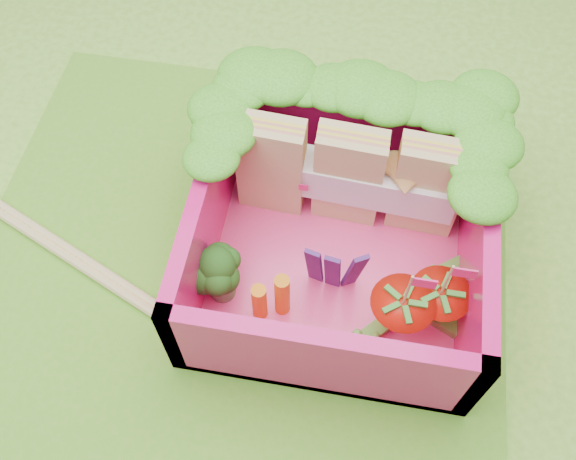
# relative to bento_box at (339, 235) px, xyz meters

# --- Properties ---
(ground) EXTENTS (14.00, 14.00, 0.00)m
(ground) POSITION_rel_bento_box_xyz_m (-0.47, -0.12, -0.31)
(ground) COLOR #6BB132
(ground) RESTS_ON ground
(placemat) EXTENTS (2.60, 2.60, 0.03)m
(placemat) POSITION_rel_bento_box_xyz_m (-0.47, -0.12, -0.29)
(placemat) COLOR #5FAD27
(placemat) RESTS_ON ground
(bento_floor) EXTENTS (1.30, 1.30, 0.05)m
(bento_floor) POSITION_rel_bento_box_xyz_m (0.00, -0.00, -0.25)
(bento_floor) COLOR #FF4187
(bento_floor) RESTS_ON placemat
(bento_box) EXTENTS (1.30, 1.30, 0.55)m
(bento_box) POSITION_rel_bento_box_xyz_m (0.00, 0.00, 0.00)
(bento_box) COLOR #E2136F
(bento_box) RESTS_ON placemat
(lettuce_ruffle) EXTENTS (1.43, 0.83, 0.11)m
(lettuce_ruffle) POSITION_rel_bento_box_xyz_m (-0.00, 0.49, 0.33)
(lettuce_ruffle) COLOR #348317
(lettuce_ruffle) RESTS_ON bento_box
(sandwich_stack) EXTENTS (1.07, 0.23, 0.57)m
(sandwich_stack) POSITION_rel_bento_box_xyz_m (0.01, 0.30, 0.05)
(sandwich_stack) COLOR tan
(sandwich_stack) RESTS_ON bento_floor
(broccoli) EXTENTS (0.31, 0.31, 0.24)m
(broccoli) POSITION_rel_bento_box_xyz_m (-0.50, -0.27, -0.06)
(broccoli) COLOR #4F8C43
(broccoli) RESTS_ON bento_floor
(carrot_sticks) EXTENTS (0.17, 0.11, 0.28)m
(carrot_sticks) POSITION_rel_bento_box_xyz_m (-0.26, -0.32, -0.09)
(carrot_sticks) COLOR orange
(carrot_sticks) RESTS_ON bento_floor
(purple_wedges) EXTENTS (0.25, 0.06, 0.38)m
(purple_wedges) POSITION_rel_bento_box_xyz_m (-0.00, -0.16, -0.04)
(purple_wedges) COLOR #411A5D
(purple_wedges) RESTS_ON bento_floor
(strawberry_left) EXTENTS (0.28, 0.28, 0.52)m
(strawberry_left) POSITION_rel_bento_box_xyz_m (0.31, -0.32, -0.08)
(strawberry_left) COLOR red
(strawberry_left) RESTS_ON bento_floor
(strawberry_right) EXTENTS (0.27, 0.27, 0.51)m
(strawberry_right) POSITION_rel_bento_box_xyz_m (0.46, -0.24, -0.09)
(strawberry_right) COLOR red
(strawberry_right) RESTS_ON bento_floor
(snap_peas) EXTENTS (0.61, 0.65, 0.05)m
(snap_peas) POSITION_rel_bento_box_xyz_m (0.39, -0.22, -0.20)
(snap_peas) COLOR #55A634
(snap_peas) RESTS_ON bento_floor
(chopsticks) EXTENTS (1.97, 0.88, 0.05)m
(chopsticks) POSITION_rel_bento_box_xyz_m (-1.38, -0.15, -0.25)
(chopsticks) COLOR #E1CC7B
(chopsticks) RESTS_ON placemat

